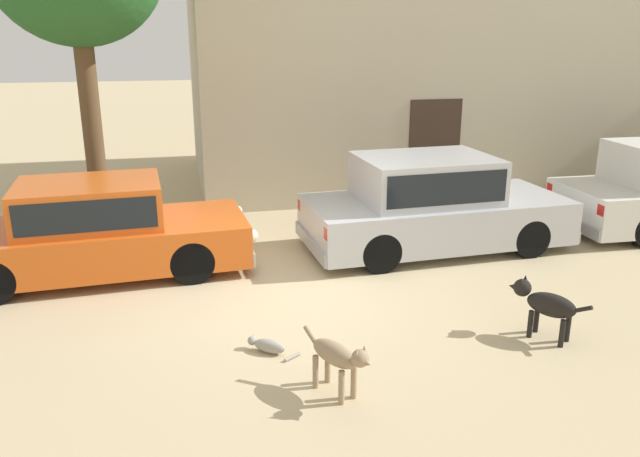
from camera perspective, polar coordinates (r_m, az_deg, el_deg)
The scene contains 6 objects.
ground_plane at distance 8.40m, azimuth -2.46°, elevation -6.45°, with size 80.00×80.00×0.00m, color tan.
parked_sedan_nearest at distance 9.61m, azimuth -19.69°, elevation -0.06°, with size 4.49×1.96×1.37m.
parked_sedan_second at distance 10.29m, azimuth 10.02°, elevation 2.29°, with size 4.38×2.03×1.52m.
stray_dog_spotted at distance 6.17m, azimuth 1.66°, elevation -11.52°, with size 0.51×0.87×0.64m.
stray_dog_tan at distance 7.70m, azimuth 19.64°, elevation -6.36°, with size 0.65×0.83×0.68m.
stray_cat at distance 7.11m, azimuth -4.71°, elevation -10.50°, with size 0.55×0.45×0.16m.
Camera 1 is at (-1.34, -7.57, 3.40)m, focal length 35.45 mm.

